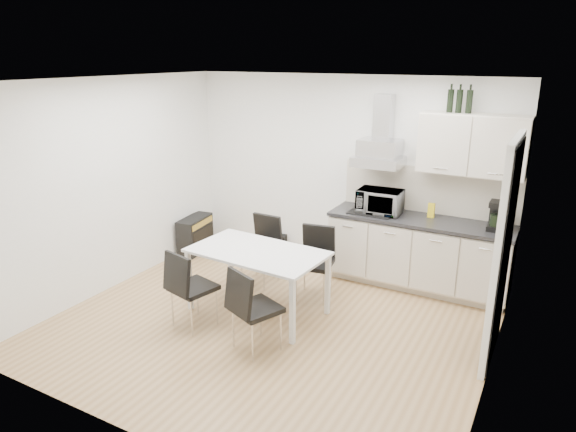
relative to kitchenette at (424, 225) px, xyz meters
name	(u,v)px	position (x,y,z in m)	size (l,w,h in m)	color
ground	(270,324)	(-1.19, -1.73, -0.83)	(4.50, 4.50, 0.00)	tan
wall_back	(344,173)	(-1.19, 0.27, 0.47)	(4.50, 0.10, 2.60)	white
wall_front	(123,284)	(-1.19, -3.73, 0.47)	(4.50, 0.10, 2.60)	white
wall_left	(111,186)	(-3.44, -1.73, 0.47)	(0.10, 4.00, 2.60)	white
wall_right	(502,249)	(1.06, -1.73, 0.47)	(0.10, 4.00, 2.60)	white
ceiling	(267,81)	(-1.19, -1.73, 1.77)	(4.50, 4.50, 0.00)	white
doorway	(502,255)	(1.02, -1.18, 0.22)	(0.08, 1.04, 2.10)	white
kitchenette	(424,225)	(0.00, 0.00, 0.00)	(2.22, 0.64, 2.52)	beige
dining_table	(257,257)	(-1.45, -1.55, -0.15)	(1.55, 0.95, 0.75)	white
chair_far_left	(260,251)	(-1.84, -0.88, -0.39)	(0.44, 0.50, 0.88)	black
chair_far_right	(314,264)	(-1.04, -0.93, -0.39)	(0.44, 0.50, 0.88)	black
chair_near_left	(193,288)	(-1.89, -2.15, -0.39)	(0.44, 0.50, 0.88)	black
chair_near_right	(256,309)	(-1.05, -2.23, -0.39)	(0.44, 0.50, 0.88)	black
guitar_amp	(195,234)	(-3.29, -0.38, -0.56)	(0.36, 0.67, 0.53)	black
floor_speaker	(280,244)	(-2.13, 0.17, -0.69)	(0.17, 0.15, 0.28)	black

